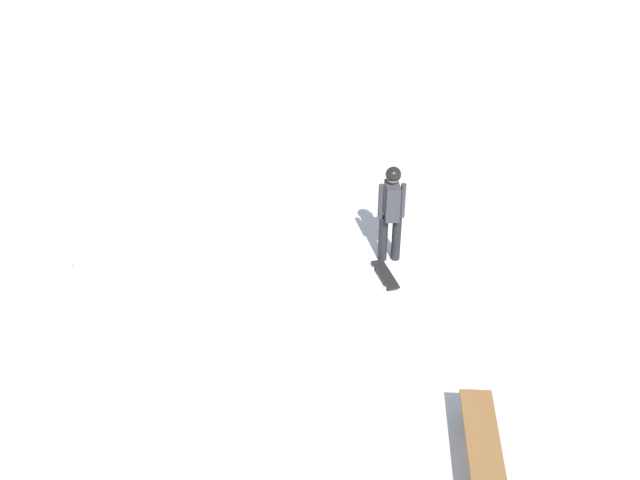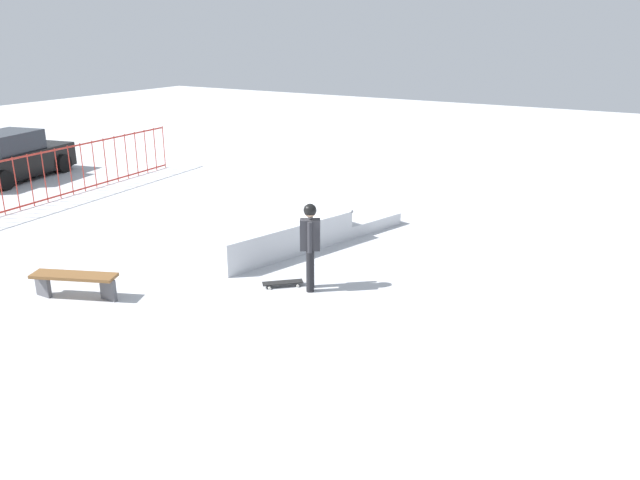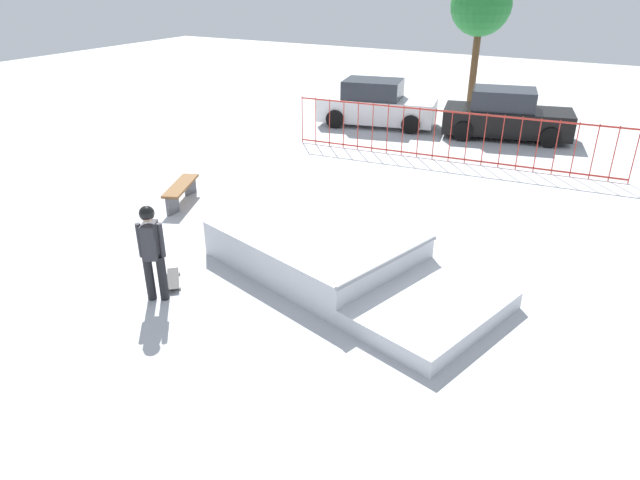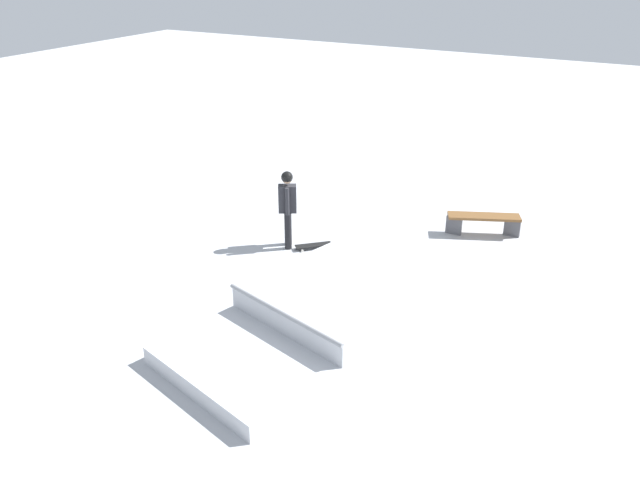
{
  "view_description": "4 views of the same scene",
  "coord_description": "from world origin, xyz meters",
  "px_view_note": "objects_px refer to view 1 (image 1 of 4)",
  "views": [
    {
      "loc": [
        -5.74,
        7.28,
        7.54
      ],
      "look_at": [
        -1.36,
        -1.7,
        0.9
      ],
      "focal_mm": 44.25,
      "sensor_mm": 36.0,
      "label": 1
    },
    {
      "loc": [
        -11.64,
        -8.81,
        4.85
      ],
      "look_at": [
        -1.91,
        -3.06,
        1.0
      ],
      "focal_mm": 35.22,
      "sensor_mm": 36.0,
      "label": 2
    },
    {
      "loc": [
        4.4,
        -8.85,
        5.14
      ],
      "look_at": [
        -0.12,
        -0.62,
        0.6
      ],
      "focal_mm": 31.58,
      "sensor_mm": 36.0,
      "label": 3
    },
    {
      "loc": [
        8.94,
        3.75,
        6.12
      ],
      "look_at": [
        -0.94,
        -1.54,
        0.9
      ],
      "focal_mm": 36.38,
      "sensor_mm": 36.0,
      "label": 4
    }
  ],
  "objects_px": {
    "skate_ramp": "(200,284)",
    "skater": "(391,207)",
    "park_bench": "(482,445)",
    "skateboard": "(385,275)"
  },
  "relations": [
    {
      "from": "skate_ramp",
      "to": "skater",
      "type": "distance_m",
      "value": 3.26
    },
    {
      "from": "skate_ramp",
      "to": "park_bench",
      "type": "height_order",
      "value": "skate_ramp"
    },
    {
      "from": "skate_ramp",
      "to": "park_bench",
      "type": "distance_m",
      "value": 4.94
    },
    {
      "from": "skater",
      "to": "skateboard",
      "type": "distance_m",
      "value": 1.09
    },
    {
      "from": "skate_ramp",
      "to": "skater",
      "type": "height_order",
      "value": "skater"
    },
    {
      "from": "skater",
      "to": "skateboard",
      "type": "bearing_deg",
      "value": 166.99
    },
    {
      "from": "skate_ramp",
      "to": "skater",
      "type": "xyz_separation_m",
      "value": [
        -2.18,
        -2.33,
        0.69
      ]
    },
    {
      "from": "skater",
      "to": "park_bench",
      "type": "xyz_separation_m",
      "value": [
        -2.61,
        3.58,
        -0.65
      ]
    },
    {
      "from": "skateboard",
      "to": "skate_ramp",
      "type": "bearing_deg",
      "value": 84.77
    },
    {
      "from": "skater",
      "to": "park_bench",
      "type": "height_order",
      "value": "skater"
    }
  ]
}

